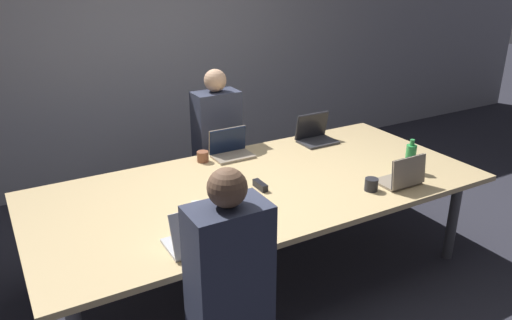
{
  "coord_description": "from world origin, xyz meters",
  "views": [
    {
      "loc": [
        -1.66,
        -2.84,
        2.28
      ],
      "look_at": [
        0.02,
        0.1,
        0.91
      ],
      "focal_mm": 35.0,
      "sensor_mm": 36.0,
      "label": 1
    }
  ],
  "objects_px": {
    "cup_near_right": "(371,184)",
    "cup_far_center": "(203,157)",
    "laptop_near_right": "(403,177)",
    "laptop_near_left": "(199,236)",
    "stapler": "(260,185)",
    "person_near_left": "(230,300)",
    "bottle_near_right": "(410,158)",
    "person_far_center": "(217,149)",
    "laptop_far_center": "(230,148)",
    "laptop_far_right": "(315,134)"
  },
  "relations": [
    {
      "from": "laptop_near_right",
      "to": "bottle_near_right",
      "type": "height_order",
      "value": "bottle_near_right"
    },
    {
      "from": "laptop_far_center",
      "to": "stapler",
      "type": "relative_size",
      "value": 2.21
    },
    {
      "from": "cup_far_center",
      "to": "laptop_near_left",
      "type": "bearing_deg",
      "value": -115.05
    },
    {
      "from": "laptop_near_right",
      "to": "cup_near_right",
      "type": "distance_m",
      "value": 0.26
    },
    {
      "from": "laptop_near_right",
      "to": "person_near_left",
      "type": "distance_m",
      "value": 1.69
    },
    {
      "from": "cup_near_right",
      "to": "laptop_near_left",
      "type": "xyz_separation_m",
      "value": [
        -1.36,
        -0.09,
        0.03
      ]
    },
    {
      "from": "cup_far_center",
      "to": "person_far_center",
      "type": "bearing_deg",
      "value": 51.47
    },
    {
      "from": "laptop_far_right",
      "to": "person_near_left",
      "type": "height_order",
      "value": "person_near_left"
    },
    {
      "from": "laptop_near_right",
      "to": "cup_near_right",
      "type": "bearing_deg",
      "value": -10.35
    },
    {
      "from": "laptop_far_right",
      "to": "laptop_near_left",
      "type": "distance_m",
      "value": 1.96
    },
    {
      "from": "cup_near_right",
      "to": "stapler",
      "type": "height_order",
      "value": "cup_near_right"
    },
    {
      "from": "cup_near_right",
      "to": "bottle_near_right",
      "type": "distance_m",
      "value": 0.51
    },
    {
      "from": "laptop_far_right",
      "to": "bottle_near_right",
      "type": "bearing_deg",
      "value": -75.6
    },
    {
      "from": "cup_far_center",
      "to": "laptop_far_center",
      "type": "bearing_deg",
      "value": 0.23
    },
    {
      "from": "cup_near_right",
      "to": "person_far_center",
      "type": "relative_size",
      "value": 0.07
    },
    {
      "from": "laptop_near_right",
      "to": "laptop_near_left",
      "type": "xyz_separation_m",
      "value": [
        -1.61,
        -0.05,
        0.01
      ]
    },
    {
      "from": "laptop_near_left",
      "to": "person_near_left",
      "type": "bearing_deg",
      "value": 87.82
    },
    {
      "from": "bottle_near_right",
      "to": "laptop_far_right",
      "type": "relative_size",
      "value": 0.79
    },
    {
      "from": "cup_near_right",
      "to": "laptop_near_left",
      "type": "relative_size",
      "value": 0.27
    },
    {
      "from": "person_near_left",
      "to": "cup_near_right",
      "type": "bearing_deg",
      "value": -159.96
    },
    {
      "from": "cup_near_right",
      "to": "laptop_far_right",
      "type": "height_order",
      "value": "laptop_far_right"
    },
    {
      "from": "stapler",
      "to": "bottle_near_right",
      "type": "bearing_deg",
      "value": -13.6
    },
    {
      "from": "person_near_left",
      "to": "person_far_center",
      "type": "bearing_deg",
      "value": -113.96
    },
    {
      "from": "stapler",
      "to": "person_near_left",
      "type": "bearing_deg",
      "value": -127.11
    },
    {
      "from": "laptop_near_right",
      "to": "stapler",
      "type": "height_order",
      "value": "laptop_near_right"
    },
    {
      "from": "laptop_near_right",
      "to": "cup_far_center",
      "type": "xyz_separation_m",
      "value": [
        -1.06,
        1.13,
        -0.03
      ]
    },
    {
      "from": "laptop_near_right",
      "to": "person_near_left",
      "type": "bearing_deg",
      "value": 15.66
    },
    {
      "from": "cup_near_right",
      "to": "stapler",
      "type": "distance_m",
      "value": 0.78
    },
    {
      "from": "laptop_near_right",
      "to": "laptop_near_left",
      "type": "bearing_deg",
      "value": 1.63
    },
    {
      "from": "bottle_near_right",
      "to": "laptop_far_center",
      "type": "distance_m",
      "value": 1.43
    },
    {
      "from": "person_near_left",
      "to": "stapler",
      "type": "bearing_deg",
      "value": -127.82
    },
    {
      "from": "laptop_far_center",
      "to": "person_near_left",
      "type": "bearing_deg",
      "value": -117.2
    },
    {
      "from": "person_far_center",
      "to": "bottle_near_right",
      "type": "bearing_deg",
      "value": -54.22
    },
    {
      "from": "cup_near_right",
      "to": "cup_far_center",
      "type": "distance_m",
      "value": 1.35
    },
    {
      "from": "bottle_near_right",
      "to": "stapler",
      "type": "distance_m",
      "value": 1.2
    },
    {
      "from": "laptop_far_right",
      "to": "laptop_near_right",
      "type": "bearing_deg",
      "value": -90.26
    },
    {
      "from": "laptop_far_center",
      "to": "cup_far_center",
      "type": "bearing_deg",
      "value": -179.77
    },
    {
      "from": "laptop_far_right",
      "to": "cup_far_center",
      "type": "bearing_deg",
      "value": 176.93
    },
    {
      "from": "cup_far_center",
      "to": "stapler",
      "type": "height_order",
      "value": "cup_far_center"
    },
    {
      "from": "laptop_near_right",
      "to": "stapler",
      "type": "distance_m",
      "value": 1.03
    },
    {
      "from": "laptop_near_left",
      "to": "cup_far_center",
      "type": "xyz_separation_m",
      "value": [
        0.55,
        1.18,
        -0.03
      ]
    },
    {
      "from": "bottle_near_right",
      "to": "laptop_near_left",
      "type": "relative_size",
      "value": 0.73
    },
    {
      "from": "laptop_near_left",
      "to": "laptop_near_right",
      "type": "bearing_deg",
      "value": -178.37
    },
    {
      "from": "bottle_near_right",
      "to": "person_far_center",
      "type": "distance_m",
      "value": 1.69
    },
    {
      "from": "cup_near_right",
      "to": "person_near_left",
      "type": "distance_m",
      "value": 1.47
    },
    {
      "from": "bottle_near_right",
      "to": "person_near_left",
      "type": "xyz_separation_m",
      "value": [
        -1.86,
        -0.62,
        -0.19
      ]
    },
    {
      "from": "bottle_near_right",
      "to": "cup_far_center",
      "type": "relative_size",
      "value": 2.74
    },
    {
      "from": "laptop_near_left",
      "to": "cup_near_right",
      "type": "bearing_deg",
      "value": -176.15
    },
    {
      "from": "laptop_near_right",
      "to": "laptop_far_center",
      "type": "height_order",
      "value": "laptop_near_right"
    },
    {
      "from": "stapler",
      "to": "cup_near_right",
      "type": "bearing_deg",
      "value": -31.04
    }
  ]
}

